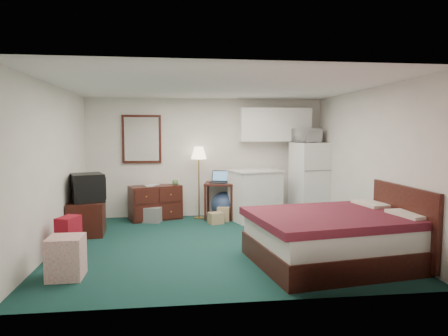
{
  "coord_description": "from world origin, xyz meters",
  "views": [
    {
      "loc": [
        -0.67,
        -6.24,
        1.77
      ],
      "look_at": [
        0.16,
        0.47,
        1.18
      ],
      "focal_mm": 32.0,
      "sensor_mm": 36.0,
      "label": 1
    }
  ],
  "objects": [
    {
      "name": "floor",
      "position": [
        0.0,
        0.0,
        0.0
      ],
      "size": [
        5.0,
        4.5,
        0.01
      ],
      "primitive_type": "cube",
      "color": "black",
      "rests_on": "ground"
    },
    {
      "name": "ceiling",
      "position": [
        0.0,
        0.0,
        2.5
      ],
      "size": [
        5.0,
        4.5,
        0.01
      ],
      "primitive_type": "cube",
      "color": "silver",
      "rests_on": "walls"
    },
    {
      "name": "walls",
      "position": [
        0.0,
        0.0,
        1.25
      ],
      "size": [
        5.01,
        4.51,
        2.5
      ],
      "color": "silver",
      "rests_on": "floor"
    },
    {
      "name": "mirror",
      "position": [
        -1.35,
        2.22,
        1.65
      ],
      "size": [
        0.8,
        0.06,
        1.0
      ],
      "primitive_type": null,
      "color": "white",
      "rests_on": "walls"
    },
    {
      "name": "upper_cabinets",
      "position": [
        1.45,
        2.08,
        1.95
      ],
      "size": [
        1.5,
        0.35,
        0.7
      ],
      "primitive_type": null,
      "color": "white",
      "rests_on": "walls"
    },
    {
      "name": "headboard",
      "position": [
        2.46,
        -1.14,
        0.55
      ],
      "size": [
        0.06,
        1.56,
        1.0
      ],
      "primitive_type": null,
      "color": "black",
      "rests_on": "walls"
    },
    {
      "name": "dresser",
      "position": [
        -1.08,
        1.98,
        0.35
      ],
      "size": [
        1.13,
        0.79,
        0.7
      ],
      "primitive_type": null,
      "rotation": [
        0.0,
        0.0,
        0.34
      ],
      "color": "black",
      "rests_on": "floor"
    },
    {
      "name": "floor_lamp",
      "position": [
        -0.18,
        1.98,
        0.75
      ],
      "size": [
        0.37,
        0.37,
        1.49
      ],
      "primitive_type": null,
      "rotation": [
        0.0,
        0.0,
        0.15
      ],
      "color": "#C0883D",
      "rests_on": "floor"
    },
    {
      "name": "desk",
      "position": [
        0.24,
        1.93,
        0.37
      ],
      "size": [
        0.69,
        0.69,
        0.75
      ],
      "primitive_type": null,
      "rotation": [
        0.0,
        0.0,
        -0.18
      ],
      "color": "black",
      "rests_on": "floor"
    },
    {
      "name": "exercise_ball",
      "position": [
        0.35,
        1.96,
        0.28
      ],
      "size": [
        0.63,
        0.63,
        0.55
      ],
      "primitive_type": "sphere",
      "rotation": [
        0.0,
        0.0,
        0.16
      ],
      "color": "navy",
      "rests_on": "floor"
    },
    {
      "name": "kitchen_counter",
      "position": [
        0.94,
        1.64,
        0.5
      ],
      "size": [
        1.08,
        0.93,
        1.0
      ],
      "primitive_type": null,
      "rotation": [
        0.0,
        0.0,
        0.31
      ],
      "color": "white",
      "rests_on": "floor"
    },
    {
      "name": "fridge",
      "position": [
        2.13,
        1.78,
        0.79
      ],
      "size": [
        0.77,
        0.77,
        1.58
      ],
      "primitive_type": null,
      "rotation": [
        0.0,
        0.0,
        0.21
      ],
      "color": "white",
      "rests_on": "floor"
    },
    {
      "name": "bed",
      "position": [
        1.48,
        -1.14,
        0.34
      ],
      "size": [
        2.34,
        1.95,
        0.68
      ],
      "primitive_type": null,
      "rotation": [
        0.0,
        0.0,
        0.15
      ],
      "color": "#410E1A",
      "rests_on": "floor"
    },
    {
      "name": "tv_stand",
      "position": [
        -2.21,
        0.84,
        0.29
      ],
      "size": [
        0.63,
        0.68,
        0.58
      ],
      "primitive_type": null,
      "rotation": [
        0.0,
        0.0,
        0.07
      ],
      "color": "black",
      "rests_on": "floor"
    },
    {
      "name": "suitcase",
      "position": [
        -2.2,
        -0.38,
        0.29
      ],
      "size": [
        0.33,
        0.41,
        0.58
      ],
      "primitive_type": null,
      "rotation": [
        0.0,
        0.0,
        -0.34
      ],
      "color": "maroon",
      "rests_on": "floor"
    },
    {
      "name": "retail_box",
      "position": [
        -2.01,
        -1.28,
        0.26
      ],
      "size": [
        0.41,
        0.41,
        0.51
      ],
      "primitive_type": null,
      "rotation": [
        0.0,
        0.0,
        0.01
      ],
      "color": "silver",
      "rests_on": "floor"
    },
    {
      "name": "file_bin",
      "position": [
        -1.16,
        1.76,
        0.15
      ],
      "size": [
        0.5,
        0.43,
        0.3
      ],
      "primitive_type": null,
      "rotation": [
        0.0,
        0.0,
        -0.29
      ],
      "color": "gray",
      "rests_on": "floor"
    },
    {
      "name": "cardboard_box_a",
      "position": [
        0.11,
        1.43,
        0.11
      ],
      "size": [
        0.32,
        0.3,
        0.22
      ],
      "primitive_type": null,
      "rotation": [
        0.0,
        0.0,
        0.33
      ],
      "color": "tan",
      "rests_on": "floor"
    },
    {
      "name": "cardboard_box_b",
      "position": [
        0.31,
        1.68,
        0.14
      ],
      "size": [
        0.31,
        0.34,
        0.28
      ],
      "primitive_type": null,
      "rotation": [
        0.0,
        0.0,
        -0.27
      ],
      "color": "tan",
      "rests_on": "floor"
    },
    {
      "name": "laptop",
      "position": [
        0.22,
        1.88,
        0.87
      ],
      "size": [
        0.43,
        0.39,
        0.24
      ],
      "primitive_type": null,
      "rotation": [
        0.0,
        0.0,
        -0.38
      ],
      "color": "black",
      "rests_on": "desk"
    },
    {
      "name": "crt_tv",
      "position": [
        -2.19,
        0.89,
        0.83
      ],
      "size": [
        0.69,
        0.72,
        0.49
      ],
      "primitive_type": null,
      "rotation": [
        0.0,
        0.0,
        0.36
      ],
      "color": "black",
      "rests_on": "tv_stand"
    },
    {
      "name": "microwave",
      "position": [
        2.06,
        1.8,
        1.76
      ],
      "size": [
        0.59,
        0.44,
        0.36
      ],
      "primitive_type": "imported",
      "rotation": [
        0.0,
        0.0,
        0.3
      ],
      "color": "white",
      "rests_on": "fridge"
    },
    {
      "name": "book_a",
      "position": [
        -1.27,
        1.88,
        0.81
      ],
      "size": [
        0.16,
        0.07,
        0.23
      ],
      "primitive_type": "imported",
      "rotation": [
        0.0,
        0.0,
        0.31
      ],
      "color": "tan",
      "rests_on": "dresser"
    },
    {
      "name": "book_b",
      "position": [
        -1.17,
        1.99,
        0.81
      ],
      "size": [
        0.15,
        0.09,
        0.22
      ],
      "primitive_type": "imported",
      "rotation": [
        0.0,
        0.0,
        0.44
      ],
      "color": "tan",
      "rests_on": "dresser"
    },
    {
      "name": "mug",
      "position": [
        -0.67,
        2.05,
        0.76
      ],
      "size": [
        0.15,
        0.13,
        0.12
      ],
      "primitive_type": "imported",
      "rotation": [
        0.0,
        0.0,
        0.28
      ],
      "color": "#5B8E4A",
      "rests_on": "dresser"
    }
  ]
}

